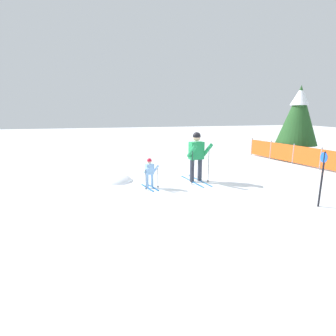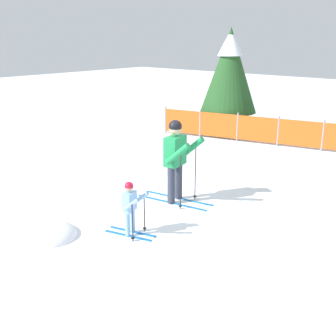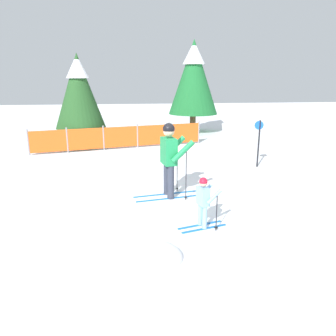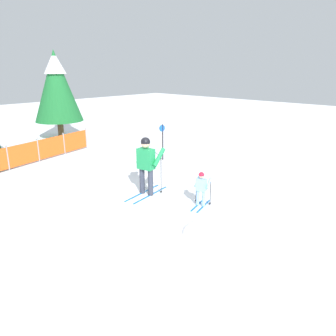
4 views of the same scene
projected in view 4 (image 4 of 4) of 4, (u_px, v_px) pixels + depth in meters
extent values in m
plane|color=white|center=(150.00, 197.00, 10.08)|extent=(60.00, 60.00, 0.00)
cube|color=#1966B2|center=(142.00, 193.00, 10.37)|extent=(1.70, 0.34, 0.02)
cube|color=#1966B2|center=(151.00, 195.00, 10.20)|extent=(1.70, 0.34, 0.02)
cylinder|color=#333847|center=(142.00, 180.00, 10.24)|extent=(0.16, 0.16, 0.81)
cylinder|color=#333847|center=(151.00, 182.00, 10.07)|extent=(0.16, 0.16, 0.81)
cube|color=#1E8C4C|center=(146.00, 159.00, 9.95)|extent=(0.37, 0.55, 0.63)
cylinder|color=#1E8C4C|center=(142.00, 155.00, 10.30)|extent=(0.59, 0.22, 0.52)
cylinder|color=#1E8C4C|center=(159.00, 157.00, 9.96)|extent=(0.59, 0.22, 0.52)
sphere|color=#D8AD8C|center=(146.00, 144.00, 9.80)|extent=(0.27, 0.27, 0.27)
sphere|color=black|center=(146.00, 142.00, 9.79)|extent=(0.28, 0.28, 0.28)
cylinder|color=black|center=(144.00, 171.00, 10.53)|extent=(0.02, 0.02, 1.27)
cylinder|color=black|center=(144.00, 187.00, 10.70)|extent=(0.07, 0.07, 0.01)
cylinder|color=black|center=(161.00, 174.00, 10.18)|extent=(0.02, 0.02, 1.27)
cylinder|color=black|center=(161.00, 191.00, 10.35)|extent=(0.07, 0.07, 0.01)
cube|color=#1966B2|center=(198.00, 205.00, 9.45)|extent=(0.93, 0.30, 0.02)
cube|color=#1966B2|center=(203.00, 206.00, 9.37)|extent=(0.93, 0.30, 0.02)
cylinder|color=#8CBFF2|center=(198.00, 197.00, 9.38)|extent=(0.09, 0.09, 0.45)
cylinder|color=#8CBFF2|center=(204.00, 199.00, 9.30)|extent=(0.09, 0.09, 0.45)
cube|color=#8CBFF2|center=(201.00, 185.00, 9.22)|extent=(0.23, 0.32, 0.35)
cylinder|color=#8CBFF2|center=(197.00, 181.00, 9.41)|extent=(0.33, 0.16, 0.28)
cylinder|color=#8CBFF2|center=(209.00, 183.00, 9.25)|extent=(0.33, 0.16, 0.28)
sphere|color=#D8AD8C|center=(201.00, 176.00, 9.14)|extent=(0.15, 0.15, 0.15)
sphere|color=red|center=(201.00, 175.00, 9.13)|extent=(0.16, 0.16, 0.16)
cylinder|color=black|center=(196.00, 191.00, 9.56)|extent=(0.02, 0.02, 0.71)
cylinder|color=black|center=(196.00, 200.00, 9.64)|extent=(0.07, 0.07, 0.01)
cylinder|color=black|center=(210.00, 194.00, 9.36)|extent=(0.02, 0.02, 0.71)
cylinder|color=black|center=(210.00, 203.00, 9.45)|extent=(0.07, 0.07, 0.01)
cylinder|color=gray|center=(8.00, 158.00, 12.50)|extent=(0.06, 0.06, 0.99)
cylinder|color=gray|center=(38.00, 150.00, 13.66)|extent=(0.06, 0.06, 0.99)
cylinder|color=gray|center=(64.00, 144.00, 14.82)|extent=(0.06, 0.06, 0.99)
cylinder|color=gray|center=(86.00, 138.00, 15.98)|extent=(0.06, 0.06, 0.99)
cube|color=#F85B1C|center=(24.00, 154.00, 13.08)|extent=(1.38, 0.35, 0.83)
cube|color=#F85B1C|center=(52.00, 147.00, 14.24)|extent=(1.38, 0.35, 0.83)
cube|color=#F85B1C|center=(75.00, 141.00, 15.40)|extent=(1.38, 0.35, 0.83)
cylinder|color=#4C3823|center=(61.00, 130.00, 18.12)|extent=(0.32, 0.32, 1.00)
cone|color=#1C6A30|center=(57.00, 86.00, 17.42)|extent=(2.54, 2.54, 3.72)
cone|color=white|center=(54.00, 63.00, 17.07)|extent=(1.14, 1.14, 1.12)
cylinder|color=black|center=(163.00, 142.00, 13.91)|extent=(0.05, 0.05, 1.53)
cylinder|color=blue|center=(162.00, 128.00, 13.71)|extent=(0.28, 0.07, 0.28)
ellipsoid|color=white|center=(205.00, 231.00, 7.95)|extent=(1.19, 1.01, 0.48)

